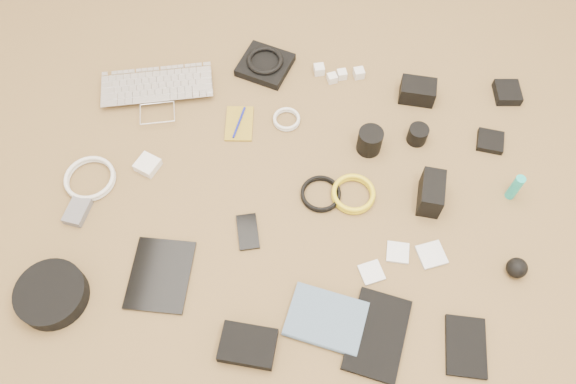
# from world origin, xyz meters

# --- Properties ---
(laptop) EXTENTS (0.42, 0.34, 0.03)m
(laptop) POSITION_xyz_m (-0.47, 0.32, 0.01)
(laptop) COLOR silver
(laptop) RESTS_ON ground
(headphone_pouch) EXTENTS (0.20, 0.20, 0.03)m
(headphone_pouch) POSITION_xyz_m (-0.13, 0.50, 0.01)
(headphone_pouch) COLOR black
(headphone_pouch) RESTS_ON ground
(headphones) EXTENTS (0.13, 0.13, 0.02)m
(headphones) POSITION_xyz_m (-0.13, 0.50, 0.04)
(headphones) COLOR black
(headphones) RESTS_ON headphone_pouch
(charger_a) EXTENTS (0.04, 0.04, 0.03)m
(charger_a) POSITION_xyz_m (0.06, 0.50, 0.02)
(charger_a) COLOR white
(charger_a) RESTS_ON ground
(charger_b) EXTENTS (0.04, 0.04, 0.03)m
(charger_b) POSITION_xyz_m (0.11, 0.46, 0.01)
(charger_b) COLOR white
(charger_b) RESTS_ON ground
(charger_c) EXTENTS (0.04, 0.04, 0.03)m
(charger_c) POSITION_xyz_m (0.20, 0.49, 0.02)
(charger_c) COLOR white
(charger_c) RESTS_ON ground
(charger_d) EXTENTS (0.04, 0.04, 0.03)m
(charger_d) POSITION_xyz_m (0.14, 0.48, 0.01)
(charger_d) COLOR white
(charger_d) RESTS_ON ground
(dslr_camera) EXTENTS (0.12, 0.09, 0.07)m
(dslr_camera) POSITION_xyz_m (0.39, 0.42, 0.03)
(dslr_camera) COLOR black
(dslr_camera) RESTS_ON ground
(lens_pouch) EXTENTS (0.09, 0.10, 0.03)m
(lens_pouch) POSITION_xyz_m (0.70, 0.46, 0.02)
(lens_pouch) COLOR black
(lens_pouch) RESTS_ON ground
(notebook_olive) EXTENTS (0.10, 0.14, 0.01)m
(notebook_olive) POSITION_xyz_m (-0.18, 0.25, 0.00)
(notebook_olive) COLOR olive
(notebook_olive) RESTS_ON ground
(pen_blue) EXTENTS (0.03, 0.12, 0.01)m
(pen_blue) POSITION_xyz_m (-0.18, 0.25, 0.01)
(pen_blue) COLOR #121995
(pen_blue) RESTS_ON notebook_olive
(cable_white_a) EXTENTS (0.12, 0.12, 0.01)m
(cable_white_a) POSITION_xyz_m (-0.03, 0.28, 0.01)
(cable_white_a) COLOR silver
(cable_white_a) RESTS_ON ground
(lens_a) EXTENTS (0.09, 0.09, 0.08)m
(lens_a) POSITION_xyz_m (0.24, 0.20, 0.04)
(lens_a) COLOR black
(lens_a) RESTS_ON ground
(lens_b) EXTENTS (0.07, 0.07, 0.06)m
(lens_b) POSITION_xyz_m (0.39, 0.25, 0.03)
(lens_b) COLOR black
(lens_b) RESTS_ON ground
(card_reader) EXTENTS (0.09, 0.09, 0.02)m
(card_reader) POSITION_xyz_m (0.63, 0.26, 0.01)
(card_reader) COLOR black
(card_reader) RESTS_ON ground
(power_brick) EXTENTS (0.09, 0.09, 0.03)m
(power_brick) POSITION_xyz_m (-0.44, 0.06, 0.01)
(power_brick) COLOR white
(power_brick) RESTS_ON ground
(cable_white_b) EXTENTS (0.19, 0.19, 0.01)m
(cable_white_b) POSITION_xyz_m (-0.61, -0.01, 0.01)
(cable_white_b) COLOR silver
(cable_white_b) RESTS_ON ground
(cable_black) EXTENTS (0.16, 0.16, 0.01)m
(cable_black) POSITION_xyz_m (0.10, 0.01, 0.01)
(cable_black) COLOR black
(cable_black) RESTS_ON ground
(cable_yellow) EXTENTS (0.16, 0.16, 0.02)m
(cable_yellow) POSITION_xyz_m (0.20, 0.02, 0.01)
(cable_yellow) COLOR yellow
(cable_yellow) RESTS_ON ground
(flash) EXTENTS (0.08, 0.13, 0.09)m
(flash) POSITION_xyz_m (0.43, 0.03, 0.05)
(flash) COLOR black
(flash) RESTS_ON ground
(lens_cleaner) EXTENTS (0.04, 0.04, 0.10)m
(lens_cleaner) POSITION_xyz_m (0.67, 0.07, 0.05)
(lens_cleaner) COLOR #1AAA9F
(lens_cleaner) RESTS_ON ground
(battery_charger) EXTENTS (0.07, 0.10, 0.02)m
(battery_charger) POSITION_xyz_m (-0.62, -0.12, 0.01)
(battery_charger) COLOR slate
(battery_charger) RESTS_ON ground
(tablet) EXTENTS (0.17, 0.22, 0.01)m
(tablet) POSITION_xyz_m (-0.33, -0.29, 0.00)
(tablet) COLOR black
(tablet) RESTS_ON ground
(phone) EXTENTS (0.08, 0.12, 0.01)m
(phone) POSITION_xyz_m (-0.10, -0.13, 0.00)
(phone) COLOR black
(phone) RESTS_ON ground
(filter_case_left) EXTENTS (0.08, 0.08, 0.01)m
(filter_case_left) POSITION_xyz_m (0.26, -0.23, 0.00)
(filter_case_left) COLOR silver
(filter_case_left) RESTS_ON ground
(filter_case_mid) EXTENTS (0.07, 0.07, 0.01)m
(filter_case_mid) POSITION_xyz_m (0.34, -0.16, 0.00)
(filter_case_mid) COLOR silver
(filter_case_mid) RESTS_ON ground
(filter_case_right) EXTENTS (0.10, 0.10, 0.01)m
(filter_case_right) POSITION_xyz_m (0.43, -0.16, 0.01)
(filter_case_right) COLOR silver
(filter_case_right) RESTS_ON ground
(air_blower) EXTENTS (0.07, 0.07, 0.06)m
(air_blower) POSITION_xyz_m (0.66, -0.18, 0.03)
(air_blower) COLOR black
(air_blower) RESTS_ON ground
(headphone_case) EXTENTS (0.22, 0.22, 0.05)m
(headphone_case) POSITION_xyz_m (-0.61, -0.38, 0.03)
(headphone_case) COLOR black
(headphone_case) RESTS_ON ground
(drive_case) EXTENTS (0.15, 0.11, 0.04)m
(drive_case) POSITION_xyz_m (-0.06, -0.47, 0.02)
(drive_case) COLOR black
(drive_case) RESTS_ON ground
(paperback) EXTENTS (0.23, 0.19, 0.02)m
(paperback) POSITION_xyz_m (0.13, -0.45, 0.01)
(paperback) COLOR #48607A
(paperback) RESTS_ON ground
(notebook_black_a) EXTENTS (0.19, 0.25, 0.02)m
(notebook_black_a) POSITION_xyz_m (0.28, -0.40, 0.01)
(notebook_black_a) COLOR black
(notebook_black_a) RESTS_ON ground
(notebook_black_b) EXTENTS (0.11, 0.16, 0.01)m
(notebook_black_b) POSITION_xyz_m (0.51, -0.41, 0.01)
(notebook_black_b) COLOR black
(notebook_black_b) RESTS_ON ground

